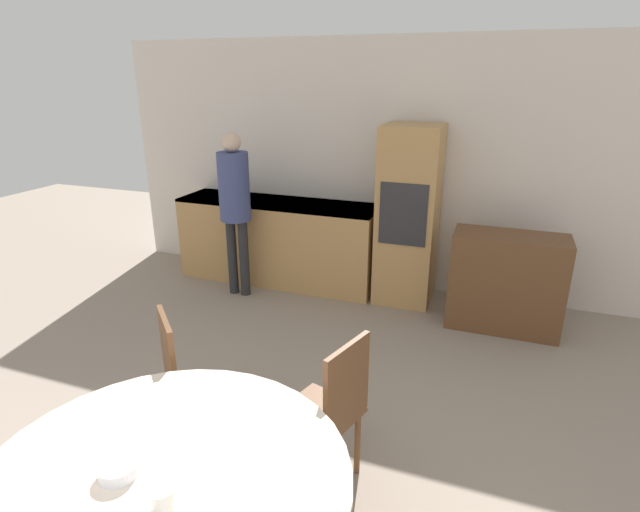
{
  "coord_description": "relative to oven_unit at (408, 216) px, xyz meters",
  "views": [
    {
      "loc": [
        1.04,
        -0.04,
        2.23
      ],
      "look_at": [
        -0.02,
        2.83,
        1.11
      ],
      "focal_mm": 28.0,
      "sensor_mm": 36.0,
      "label": 1
    }
  ],
  "objects": [
    {
      "name": "wall_back",
      "position": [
        -0.2,
        0.34,
        0.41
      ],
      "size": [
        6.41,
        0.05,
        2.6
      ],
      "color": "silver",
      "rests_on": "ground_plane"
    },
    {
      "name": "kitchen_counter",
      "position": [
        -1.44,
        -0.01,
        -0.42
      ],
      "size": [
        2.23,
        0.6,
        0.93
      ],
      "color": "tan",
      "rests_on": "ground_plane"
    },
    {
      "name": "oven_unit",
      "position": [
        0.0,
        0.0,
        0.0
      ],
      "size": [
        0.57,
        0.59,
        1.79
      ],
      "color": "tan",
      "rests_on": "ground_plane"
    },
    {
      "name": "sideboard",
      "position": [
        0.98,
        -0.33,
        -0.44
      ],
      "size": [
        0.99,
        0.45,
        0.9
      ],
      "color": "brown",
      "rests_on": "ground_plane"
    },
    {
      "name": "chair_far_left",
      "position": [
        -0.91,
        -2.85,
        -0.37
      ],
      "size": [
        0.57,
        0.57,
        0.94
      ],
      "rotation": [
        0.0,
        0.0,
        5.51
      ],
      "color": "brown",
      "rests_on": "ground_plane"
    },
    {
      "name": "chair_far_right",
      "position": [
        0.12,
        -2.69,
        -0.37
      ],
      "size": [
        0.5,
        0.5,
        0.94
      ],
      "rotation": [
        0.0,
        0.0,
        4.42
      ],
      "color": "brown",
      "rests_on": "ground_plane"
    },
    {
      "name": "person_standing",
      "position": [
        -1.68,
        -0.5,
        0.17
      ],
      "size": [
        0.31,
        0.31,
        1.7
      ],
      "color": "#262628",
      "rests_on": "ground_plane"
    },
    {
      "name": "cup",
      "position": [
        -0.16,
        -3.75,
        -0.09
      ],
      "size": [
        0.08,
        0.08,
        0.08
      ],
      "color": "white",
      "rests_on": "dining_table"
    },
    {
      "name": "bowl_near",
      "position": [
        -0.42,
        -3.67,
        -0.1
      ],
      "size": [
        0.15,
        0.15,
        0.05
      ],
      "color": "silver",
      "rests_on": "dining_table"
    }
  ]
}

